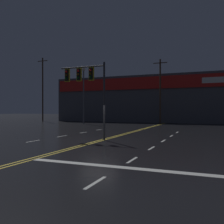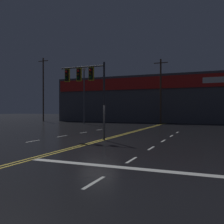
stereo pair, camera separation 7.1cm
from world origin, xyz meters
TOP-DOWN VIEW (x-y plane):
  - ground_plane at (0.00, 0.00)m, footprint 200.00×200.00m
  - road_markings at (0.68, -1.12)m, footprint 12.36×60.00m
  - traffic_signal_median at (-1.40, 0.63)m, footprint 3.65×0.36m
  - streetlight_near_left at (-11.48, 18.88)m, footprint 0.56×0.56m
  - building_backdrop at (0.00, 30.88)m, footprint 41.85×10.23m
  - utility_pole_row at (-2.91, 24.11)m, footprint 46.33×0.26m

SIDE VIEW (x-z plane):
  - ground_plane at x=0.00m, z-range 0.00..0.00m
  - road_markings at x=0.68m, z-range 0.00..0.01m
  - building_backdrop at x=0.00m, z-range 0.01..8.24m
  - traffic_signal_median at x=-1.40m, z-range 1.57..7.16m
  - utility_pole_row at x=-2.91m, z-range -0.55..11.75m
  - streetlight_near_left at x=-11.48m, z-range 1.28..10.14m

